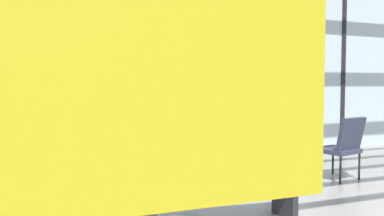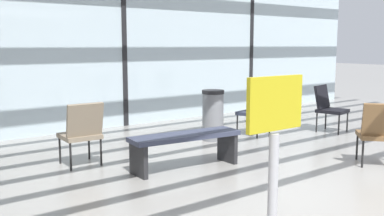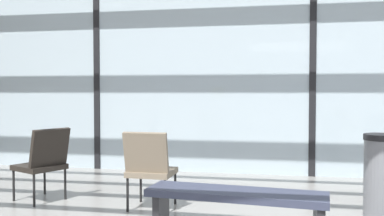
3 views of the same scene
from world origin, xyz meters
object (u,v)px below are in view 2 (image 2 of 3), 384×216
at_px(lounge_chair_1, 258,108).
at_px(info_sign, 272,202).
at_px(lounge_chair_0, 328,105).
at_px(lounge_chair_5, 82,130).
at_px(trash_bin, 213,115).
at_px(lounge_chair_3, 379,130).
at_px(waiting_bench, 185,142).

xyz_separation_m(lounge_chair_1, info_sign, (-3.68, -3.71, 0.18)).
height_order(lounge_chair_0, lounge_chair_5, same).
height_order(lounge_chair_0, trash_bin, lounge_chair_0).
relative_size(lounge_chair_0, lounge_chair_3, 1.00).
xyz_separation_m(lounge_chair_0, info_sign, (-5.00, -3.19, 0.18)).
height_order(lounge_chair_0, info_sign, info_sign).
height_order(lounge_chair_3, waiting_bench, lounge_chair_3).
xyz_separation_m(waiting_bench, trash_bin, (1.41, 1.13, 0.07)).
distance_m(lounge_chair_0, lounge_chair_3, 2.38).
xyz_separation_m(lounge_chair_0, lounge_chair_3, (-1.48, -1.86, 0.00)).
bearing_deg(lounge_chair_3, trash_bin, -26.20).
height_order(trash_bin, info_sign, info_sign).
distance_m(lounge_chair_5, trash_bin, 2.44).
xyz_separation_m(lounge_chair_1, trash_bin, (-0.88, 0.20, -0.06)).
xyz_separation_m(lounge_chair_0, trash_bin, (-2.21, 0.72, -0.06)).
height_order(lounge_chair_1, waiting_bench, lounge_chair_1).
relative_size(lounge_chair_3, waiting_bench, 0.57).
height_order(lounge_chair_1, lounge_chair_3, same).
bearing_deg(lounge_chair_3, lounge_chair_0, -80.44).
bearing_deg(lounge_chair_0, lounge_chair_1, 145.04).
bearing_deg(lounge_chair_5, lounge_chair_0, 175.46).
bearing_deg(trash_bin, lounge_chair_5, -175.38).
bearing_deg(trash_bin, waiting_bench, -141.27).
relative_size(waiting_bench, trash_bin, 1.79).
xyz_separation_m(lounge_chair_3, lounge_chair_5, (-3.16, 2.38, 0.00)).
xyz_separation_m(lounge_chair_1, lounge_chair_3, (-0.16, -2.38, 0.00)).
height_order(lounge_chair_0, lounge_chair_3, same).
xyz_separation_m(lounge_chair_0, lounge_chair_5, (-4.64, 0.53, 0.00)).
height_order(waiting_bench, info_sign, info_sign).
relative_size(lounge_chair_1, lounge_chair_5, 1.00).
height_order(waiting_bench, trash_bin, trash_bin).
distance_m(lounge_chair_0, info_sign, 5.94).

